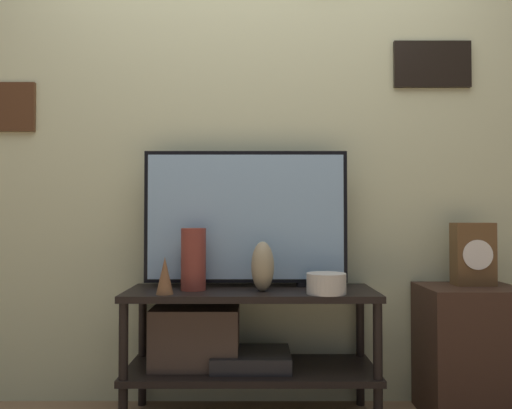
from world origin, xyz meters
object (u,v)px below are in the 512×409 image
vase_wide_bowl (325,283)px  vase_tall_ceramic (192,259)px  vase_slim_bronze (164,276)px  mantel_clock (472,254)px  television (245,217)px  vase_urn_stoneware (262,266)px

vase_wide_bowl → vase_tall_ceramic: 0.61m
vase_slim_bronze → mantel_clock: bearing=8.3°
television → vase_urn_stoneware: size_ratio=4.35×
vase_wide_bowl → vase_tall_ceramic: size_ratio=0.61×
television → vase_wide_bowl: television is taller
television → vase_urn_stoneware: television is taller
vase_wide_bowl → mantel_clock: 0.76m
television → mantel_clock: television is taller
television → vase_slim_bronze: television is taller
vase_wide_bowl → vase_urn_stoneware: (-0.28, 0.07, 0.07)m
television → mantel_clock: bearing=-1.2°
vase_slim_bronze → mantel_clock: mantel_clock is taller
vase_slim_bronze → vase_urn_stoneware: 0.44m
vase_tall_ceramic → mantel_clock: (1.32, 0.08, 0.02)m
vase_slim_bronze → vase_tall_ceramic: size_ratio=0.57×
vase_urn_stoneware → mantel_clock: (1.01, 0.12, 0.05)m
vase_wide_bowl → vase_slim_bronze: 0.70m
television → vase_tall_ceramic: 0.33m
television → vase_tall_ceramic: bearing=-155.6°
vase_urn_stoneware → vase_tall_ceramic: vase_tall_ceramic is taller
mantel_clock → vase_slim_bronze: bearing=-171.7°
vase_wide_bowl → vase_slim_bronze: vase_slim_bronze is taller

